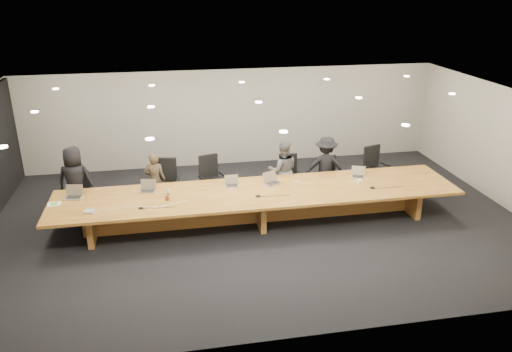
{
  "coord_description": "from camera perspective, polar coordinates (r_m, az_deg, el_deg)",
  "views": [
    {
      "loc": [
        -1.94,
        -10.02,
        5.15
      ],
      "look_at": [
        0.0,
        0.3,
        1.0
      ],
      "focal_mm": 35.0,
      "sensor_mm": 36.0,
      "label": 1
    }
  ],
  "objects": [
    {
      "name": "person_b",
      "position": [
        12.14,
        -11.48,
        -0.46
      ],
      "size": [
        0.53,
        0.38,
        1.37
      ],
      "primitive_type": "imported",
      "rotation": [
        0.0,
        0.0,
        3.03
      ],
      "color": "#3D3121",
      "rests_on": "ground"
    },
    {
      "name": "conference_table",
      "position": [
        11.2,
        0.28,
        -2.84
      ],
      "size": [
        9.0,
        1.8,
        0.75
      ],
      "color": "brown",
      "rests_on": "ground"
    },
    {
      "name": "amber_mug",
      "position": [
        10.81,
        -10.09,
        -2.47
      ],
      "size": [
        0.09,
        0.09,
        0.11
      ],
      "primitive_type": "cylinder",
      "rotation": [
        0.0,
        0.0,
        0.02
      ],
      "color": "brown",
      "rests_on": "conference_table"
    },
    {
      "name": "chair_far_right",
      "position": [
        13.26,
        13.63,
        0.83
      ],
      "size": [
        0.76,
        0.76,
        1.18
      ],
      "primitive_type": null,
      "rotation": [
        0.0,
        0.0,
        0.32
      ],
      "color": "black",
      "rests_on": "ground"
    },
    {
      "name": "mic_center",
      "position": [
        10.84,
        0.24,
        -2.27
      ],
      "size": [
        0.15,
        0.15,
        0.03
      ],
      "primitive_type": "cone",
      "rotation": [
        0.0,
        0.0,
        -0.15
      ],
      "color": "black",
      "rests_on": "conference_table"
    },
    {
      "name": "chair_left",
      "position": [
        12.15,
        -10.27,
        -0.82
      ],
      "size": [
        0.69,
        0.69,
        1.19
      ],
      "primitive_type": null,
      "rotation": [
        0.0,
        0.0,
        -0.16
      ],
      "color": "black",
      "rests_on": "ground"
    },
    {
      "name": "person_a",
      "position": [
        12.21,
        -19.95,
        -0.53
      ],
      "size": [
        0.87,
        0.64,
        1.65
      ],
      "primitive_type": "imported",
      "rotation": [
        0.0,
        0.0,
        3.0
      ],
      "color": "black",
      "rests_on": "ground"
    },
    {
      "name": "person_c",
      "position": [
        12.31,
        3.1,
        0.62
      ],
      "size": [
        0.8,
        0.66,
        1.51
      ],
      "primitive_type": "imported",
      "rotation": [
        0.0,
        0.0,
        3.02
      ],
      "color": "#4E4F50",
      "rests_on": "ground"
    },
    {
      "name": "paper_cup_far",
      "position": [
        11.78,
        11.74,
        -0.6
      ],
      "size": [
        0.09,
        0.09,
        0.09
      ],
      "primitive_type": "cone",
      "rotation": [
        0.0,
        0.0,
        0.12
      ],
      "color": "white",
      "rests_on": "conference_table"
    },
    {
      "name": "laptop_d",
      "position": [
        11.46,
        1.95,
        -0.27
      ],
      "size": [
        0.43,
        0.38,
        0.28
      ],
      "primitive_type": null,
      "rotation": [
        0.0,
        0.0,
        0.43
      ],
      "color": "tan",
      "rests_on": "conference_table"
    },
    {
      "name": "person_d",
      "position": [
        12.71,
        7.95,
        1.16
      ],
      "size": [
        1.09,
        0.77,
        1.52
      ],
      "primitive_type": "imported",
      "rotation": [
        0.0,
        0.0,
        2.92
      ],
      "color": "black",
      "rests_on": "ground"
    },
    {
      "name": "laptop_a",
      "position": [
        11.4,
        -20.22,
        -1.78
      ],
      "size": [
        0.39,
        0.31,
        0.28
      ],
      "primitive_type": null,
      "rotation": [
        0.0,
        0.0,
        -0.16
      ],
      "color": "tan",
      "rests_on": "conference_table"
    },
    {
      "name": "laptop_e",
      "position": [
        12.09,
        11.64,
        0.42
      ],
      "size": [
        0.38,
        0.33,
        0.25
      ],
      "primitive_type": null,
      "rotation": [
        0.0,
        0.0,
        -0.36
      ],
      "color": "#C3B895",
      "rests_on": "conference_table"
    },
    {
      "name": "laptop_c",
      "position": [
        11.35,
        -2.77,
        -0.6
      ],
      "size": [
        0.32,
        0.23,
        0.24
      ],
      "primitive_type": null,
      "rotation": [
        0.0,
        0.0,
        -0.03
      ],
      "color": "tan",
      "rests_on": "conference_table"
    },
    {
      "name": "water_bottle",
      "position": [
        10.9,
        -10.0,
        -2.0
      ],
      "size": [
        0.08,
        0.08,
        0.21
      ],
      "primitive_type": "cylinder",
      "rotation": [
        0.0,
        0.0,
        -0.31
      ],
      "color": "silver",
      "rests_on": "conference_table"
    },
    {
      "name": "paper_cup_near",
      "position": [
        11.48,
        4.67,
        -0.81
      ],
      "size": [
        0.08,
        0.08,
        0.09
      ],
      "primitive_type": "cone",
      "rotation": [
        0.0,
        0.0,
        0.12
      ],
      "color": "silver",
      "rests_on": "conference_table"
    },
    {
      "name": "av_box",
      "position": [
        10.67,
        -18.44,
        -3.86
      ],
      "size": [
        0.28,
        0.25,
        0.03
      ],
      "primitive_type": "cube",
      "rotation": [
        0.0,
        0.0,
        -0.4
      ],
      "color": "silver",
      "rests_on": "conference_table"
    },
    {
      "name": "chair_far_left",
      "position": [
        12.32,
        -19.39,
        -1.88
      ],
      "size": [
        0.52,
        0.52,
        1.0
      ],
      "primitive_type": null,
      "rotation": [
        0.0,
        0.0,
        0.01
      ],
      "color": "black",
      "rests_on": "ground"
    },
    {
      "name": "notepad",
      "position": [
        11.29,
        -22.08,
        -3.0
      ],
      "size": [
        0.28,
        0.24,
        0.02
      ],
      "primitive_type": "cube",
      "rotation": [
        0.0,
        0.0,
        0.1
      ],
      "color": "white",
      "rests_on": "conference_table"
    },
    {
      "name": "laptop_b",
      "position": [
        11.29,
        -12.32,
        -1.17
      ],
      "size": [
        0.38,
        0.3,
        0.26
      ],
      "primitive_type": null,
      "rotation": [
        0.0,
        0.0,
        -0.19
      ],
      "color": "tan",
      "rests_on": "conference_table"
    },
    {
      "name": "chair_mid_left",
      "position": [
        12.27,
        -5.0,
        -0.33
      ],
      "size": [
        0.75,
        0.75,
        1.17
      ],
      "primitive_type": null,
      "rotation": [
        0.0,
        0.0,
        0.3
      ],
      "color": "black",
      "rests_on": "ground"
    },
    {
      "name": "back_wall",
      "position": [
        14.64,
        -2.7,
        6.7
      ],
      "size": [
        12.0,
        0.02,
        2.8
      ],
      "primitive_type": "cube",
      "color": "beige",
      "rests_on": "ground"
    },
    {
      "name": "lime_gadget",
      "position": [
        11.27,
        -22.1,
        -2.94
      ],
      "size": [
        0.16,
        0.12,
        0.02
      ],
      "primitive_type": "cube",
      "rotation": [
        0.0,
        0.0,
        0.28
      ],
      "color": "#53C534",
      "rests_on": "notepad"
    },
    {
      "name": "ground",
      "position": [
        11.43,
        0.28,
        -5.21
      ],
      "size": [
        12.0,
        12.0,
        0.0
      ],
      "primitive_type": "plane",
      "color": "black",
      "rests_on": "ground"
    },
    {
      "name": "chair_right",
      "position": [
        12.73,
        8.32,
        -0.03
      ],
      "size": [
        0.56,
        0.56,
        1.02
      ],
      "primitive_type": null,
      "rotation": [
        0.0,
        0.0,
        -0.07
      ],
      "color": "black",
      "rests_on": "ground"
    },
    {
      "name": "mic_left",
      "position": [
        10.56,
        -13.01,
        -3.56
      ],
      "size": [
        0.14,
        0.14,
        0.03
      ],
      "primitive_type": "cone",
      "rotation": [
        0.0,
        0.0,
        0.3
      ],
      "color": "black",
      "rests_on": "conference_table"
    },
    {
      "name": "chair_mid_right",
      "position": [
        12.53,
        3.83,
        -0.03
      ],
      "size": [
        0.58,
        0.58,
        1.1
      ],
      "primitive_type": null,
      "rotation": [
        0.0,
        0.0,
        -0.04
      ],
      "color": "black",
      "rests_on": "ground"
    },
    {
      "name": "mic_right",
      "position": [
        11.58,
        13.18,
        -1.27
      ],
      "size": [
        0.14,
        0.14,
        0.03
      ],
      "primitive_type": "cone",
      "rotation": [
        0.0,
        0.0,
        0.05
      ],
      "color": "black",
      "rests_on": "conference_table"
    }
  ]
}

